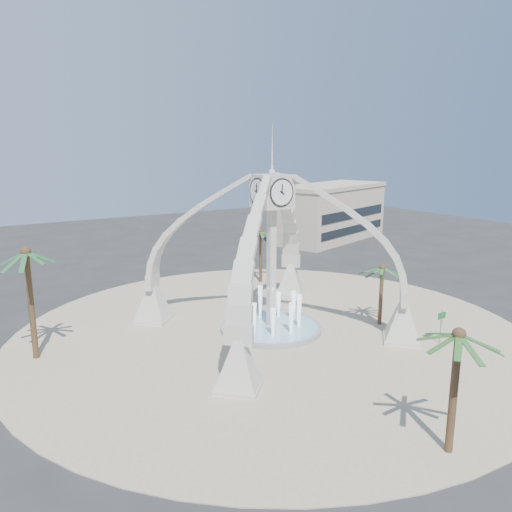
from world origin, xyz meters
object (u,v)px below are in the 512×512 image
fountain (271,327)px  palm_east (382,269)px  street_sign (441,320)px  clock_tower (271,251)px  palm_west (26,254)px  palm_north (261,232)px  palm_south (459,336)px

fountain → palm_east: (8.31, -3.62, 4.45)m
fountain → street_sign: fountain is taller
fountain → palm_east: palm_east is taller
clock_tower → palm_east: size_ratio=3.30×
palm_west → street_sign: 29.45m
clock_tower → palm_east: clock_tower is taller
fountain → palm_east: bearing=-23.5°
palm_west → street_sign: size_ratio=3.16×
palm_north → palm_west: bearing=-160.7°
palm_west → palm_north: palm_west is taller
palm_west → palm_north: bearing=19.3°
palm_south → fountain: bearing=84.4°
palm_east → palm_west: palm_west is taller
clock_tower → palm_north: clock_tower is taller
fountain → palm_north: 15.36m
palm_north → street_sign: size_ratio=2.37×
fountain → palm_north: bearing=60.6°
street_sign → fountain: bearing=135.0°
palm_east → clock_tower: bearing=156.5°
palm_west → palm_south: (14.92, -22.16, -1.50)m
fountain → palm_west: bearing=165.7°
clock_tower → street_sign: (9.07, -8.92, -4.60)m
palm_east → palm_west: bearing=162.5°
palm_south → street_sign: palm_south is taller
palm_west → palm_north: 25.28m
palm_east → palm_south: 17.53m
palm_north → street_sign: (1.97, -21.50, -3.62)m
palm_north → palm_east: bearing=-85.7°
palm_east → palm_south: (-10.08, -14.30, 1.18)m
fountain → street_sign: size_ratio=3.03×
palm_north → street_sign: palm_north is taller
palm_north → palm_south: size_ratio=0.93×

